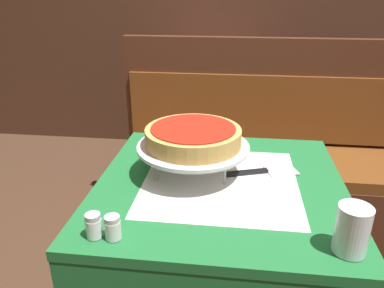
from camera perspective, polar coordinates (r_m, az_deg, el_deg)
dining_table_front at (r=1.26m, az=4.21°, el=-9.41°), size 0.79×0.79×0.73m
dining_table_rear at (r=2.75m, az=2.78°, el=8.05°), size 0.61×0.61×0.73m
booth_bench at (r=2.12m, az=10.38°, el=-5.40°), size 1.57×0.51×1.06m
back_wall_panel at (r=3.12m, az=6.75°, el=20.83°), size 6.00×0.04×2.40m
pizza_pan_stand at (r=1.22m, az=0.17°, el=-0.56°), size 0.37×0.37×0.10m
deep_dish_pizza at (r=1.21m, az=0.17°, el=1.19°), size 0.31×0.31×0.06m
pizza_server at (r=1.29m, az=10.87°, el=-4.10°), size 0.25×0.13×0.01m
water_glass_near at (r=0.96m, az=23.22°, el=-11.90°), size 0.08×0.08×0.12m
salt_shaker at (r=0.98m, az=-14.75°, el=-11.94°), size 0.04×0.04×0.06m
pepper_shaker at (r=0.97m, az=-11.98°, el=-12.33°), size 0.04×0.04×0.06m
condiment_caddy at (r=2.77m, az=2.29°, el=11.55°), size 0.12×0.12×0.14m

